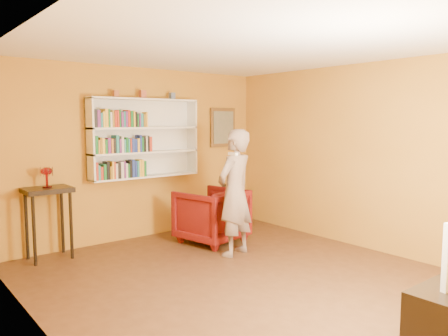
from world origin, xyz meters
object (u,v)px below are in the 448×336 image
at_px(ruby_lustre, 47,173).
at_px(armchair, 212,215).
at_px(bookshelf, 143,138).
at_px(console_table, 48,200).
at_px(person, 235,193).

xyz_separation_m(ruby_lustre, armchair, (2.22, -0.72, -0.76)).
xyz_separation_m(bookshelf, armchair, (0.68, -0.88, -1.18)).
relative_size(bookshelf, ruby_lustre, 6.59).
xyz_separation_m(bookshelf, console_table, (-1.54, -0.16, -0.78)).
height_order(console_table, armchair, console_table).
distance_m(ruby_lustre, armchair, 2.45).
relative_size(console_table, person, 0.56).
distance_m(console_table, armchair, 2.37).
bearing_deg(bookshelf, console_table, -174.09).
xyz_separation_m(console_table, armchair, (2.22, -0.72, -0.39)).
relative_size(ruby_lustre, armchair, 0.30).
xyz_separation_m(bookshelf, ruby_lustre, (-1.54, -0.16, -0.42)).
bearing_deg(console_table, person, -34.68).
bearing_deg(person, ruby_lustre, -49.94).
distance_m(console_table, ruby_lustre, 0.37).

